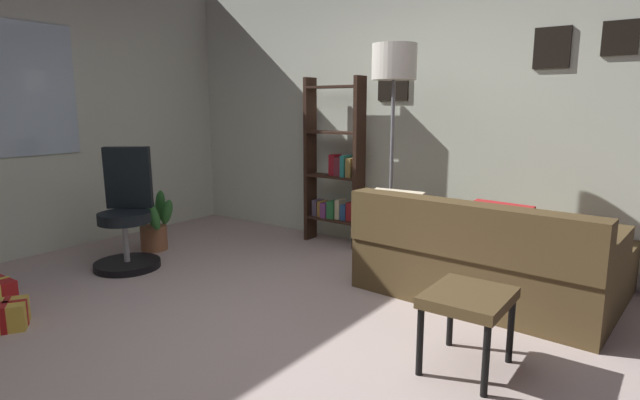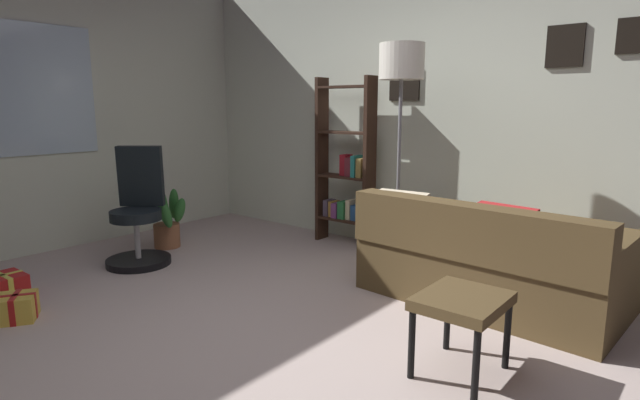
{
  "view_description": "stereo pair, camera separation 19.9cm",
  "coord_description": "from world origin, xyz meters",
  "px_view_note": "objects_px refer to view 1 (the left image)",
  "views": [
    {
      "loc": [
        -2.12,
        -1.84,
        1.41
      ],
      "look_at": [
        0.53,
        0.08,
        0.8
      ],
      "focal_mm": 28.46,
      "sensor_mm": 36.0,
      "label": 1
    },
    {
      "loc": [
        -2.0,
        -2.0,
        1.41
      ],
      "look_at": [
        0.53,
        0.08,
        0.8
      ],
      "focal_mm": 28.46,
      "sensor_mm": 36.0,
      "label": 2
    }
  ],
  "objects_px": {
    "couch": "(504,260)",
    "office_chair": "(127,221)",
    "bookshelf": "(335,171)",
    "floor_lamp": "(394,79)",
    "potted_plant": "(155,224)",
    "footstool": "(468,303)",
    "gift_box_gold": "(7,315)"
  },
  "relations": [
    {
      "from": "couch",
      "to": "office_chair",
      "type": "xyz_separation_m",
      "value": [
        -1.25,
        2.9,
        0.13
      ]
    },
    {
      "from": "office_chair",
      "to": "bookshelf",
      "type": "height_order",
      "value": "bookshelf"
    },
    {
      "from": "floor_lamp",
      "to": "potted_plant",
      "type": "relative_size",
      "value": 2.88
    },
    {
      "from": "couch",
      "to": "footstool",
      "type": "distance_m",
      "value": 1.25
    },
    {
      "from": "couch",
      "to": "potted_plant",
      "type": "distance_m",
      "value": 3.24
    },
    {
      "from": "gift_box_gold",
      "to": "office_chair",
      "type": "bearing_deg",
      "value": 22.2
    },
    {
      "from": "floor_lamp",
      "to": "potted_plant",
      "type": "xyz_separation_m",
      "value": [
        -0.76,
        2.19,
        -1.35
      ]
    },
    {
      "from": "footstool",
      "to": "bookshelf",
      "type": "height_order",
      "value": "bookshelf"
    },
    {
      "from": "footstool",
      "to": "office_chair",
      "type": "bearing_deg",
      "value": 90.35
    },
    {
      "from": "gift_box_gold",
      "to": "potted_plant",
      "type": "bearing_deg",
      "value": 23.96
    },
    {
      "from": "couch",
      "to": "floor_lamp",
      "type": "relative_size",
      "value": 0.98
    },
    {
      "from": "gift_box_gold",
      "to": "bookshelf",
      "type": "height_order",
      "value": "bookshelf"
    },
    {
      "from": "couch",
      "to": "office_chair",
      "type": "height_order",
      "value": "office_chair"
    },
    {
      "from": "couch",
      "to": "bookshelf",
      "type": "height_order",
      "value": "bookshelf"
    },
    {
      "from": "floor_lamp",
      "to": "couch",
      "type": "bearing_deg",
      "value": -88.47
    },
    {
      "from": "couch",
      "to": "potted_plant",
      "type": "height_order",
      "value": "couch"
    },
    {
      "from": "couch",
      "to": "potted_plant",
      "type": "xyz_separation_m",
      "value": [
        -0.78,
        3.15,
        -0.01
      ]
    },
    {
      "from": "couch",
      "to": "floor_lamp",
      "type": "height_order",
      "value": "floor_lamp"
    },
    {
      "from": "footstool",
      "to": "floor_lamp",
      "type": "distance_m",
      "value": 2.06
    },
    {
      "from": "footstool",
      "to": "floor_lamp",
      "type": "bearing_deg",
      "value": 42.85
    },
    {
      "from": "bookshelf",
      "to": "potted_plant",
      "type": "distance_m",
      "value": 1.86
    },
    {
      "from": "footstool",
      "to": "bookshelf",
      "type": "bearing_deg",
      "value": 50.0
    },
    {
      "from": "office_chair",
      "to": "bookshelf",
      "type": "relative_size",
      "value": 0.62
    },
    {
      "from": "footstool",
      "to": "gift_box_gold",
      "type": "xyz_separation_m",
      "value": [
        -1.24,
        2.56,
        -0.29
      ]
    },
    {
      "from": "floor_lamp",
      "to": "office_chair",
      "type": "bearing_deg",
      "value": 122.19
    },
    {
      "from": "couch",
      "to": "potted_plant",
      "type": "bearing_deg",
      "value": 103.99
    },
    {
      "from": "footstool",
      "to": "gift_box_gold",
      "type": "bearing_deg",
      "value": 115.73
    },
    {
      "from": "couch",
      "to": "office_chair",
      "type": "distance_m",
      "value": 3.16
    },
    {
      "from": "bookshelf",
      "to": "floor_lamp",
      "type": "bearing_deg",
      "value": -118.44
    },
    {
      "from": "couch",
      "to": "bookshelf",
      "type": "relative_size",
      "value": 1.1
    },
    {
      "from": "gift_box_gold",
      "to": "potted_plant",
      "type": "height_order",
      "value": "potted_plant"
    },
    {
      "from": "office_chair",
      "to": "potted_plant",
      "type": "bearing_deg",
      "value": 28.33
    }
  ]
}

